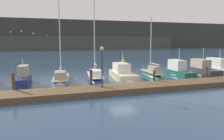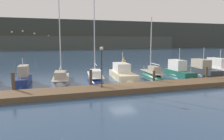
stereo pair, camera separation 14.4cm
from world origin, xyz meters
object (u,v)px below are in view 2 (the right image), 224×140
(sailboat_berth_5, at_px, (95,79))
(motorboat_berth_3, at_px, (24,81))
(motorboat_berth_8, at_px, (179,73))
(channel_buoy, at_px, (124,63))
(sailboat_berth_7, at_px, (152,76))
(dock_lamppost, at_px, (102,60))
(sailboat_berth_4, at_px, (61,80))
(motorboat_berth_6, at_px, (123,76))
(motorboat_berth_9, at_px, (203,72))
(motorboat_berth_10, at_px, (220,70))

(sailboat_berth_5, bearing_deg, motorboat_berth_3, -179.46)
(motorboat_berth_8, relative_size, channel_buoy, 3.34)
(sailboat_berth_7, distance_m, dock_lamppost, 10.44)
(motorboat_berth_3, bearing_deg, motorboat_berth_8, -1.38)
(sailboat_berth_4, distance_m, sailboat_berth_5, 3.89)
(sailboat_berth_5, distance_m, dock_lamppost, 6.67)
(sailboat_berth_4, height_order, sailboat_berth_5, sailboat_berth_5)
(motorboat_berth_6, distance_m, motorboat_berth_9, 11.37)
(motorboat_berth_8, height_order, dock_lamppost, dock_lamppost)
(sailboat_berth_5, height_order, motorboat_berth_6, sailboat_berth_5)
(sailboat_berth_4, relative_size, motorboat_berth_9, 1.49)
(motorboat_berth_9, xyz_separation_m, dock_lamppost, (-15.68, -5.45, 2.47))
(motorboat_berth_10, xyz_separation_m, dock_lamppost, (-19.42, -6.37, 2.52))
(sailboat_berth_7, height_order, dock_lamppost, sailboat_berth_7)
(motorboat_berth_6, height_order, channel_buoy, motorboat_berth_6)
(motorboat_berth_3, height_order, motorboat_berth_8, motorboat_berth_8)
(sailboat_berth_5, distance_m, motorboat_berth_8, 11.03)
(motorboat_berth_8, height_order, motorboat_berth_9, motorboat_berth_9)
(dock_lamppost, bearing_deg, motorboat_berth_6, 54.63)
(sailboat_berth_7, bearing_deg, motorboat_berth_3, 179.68)
(sailboat_berth_7, bearing_deg, channel_buoy, 86.94)
(sailboat_berth_5, xyz_separation_m, motorboat_berth_10, (18.52, 0.35, 0.23))
(motorboat_berth_10, distance_m, channel_buoy, 15.14)
(motorboat_berth_6, height_order, motorboat_berth_9, motorboat_berth_9)
(sailboat_berth_5, height_order, dock_lamppost, sailboat_berth_5)
(sailboat_berth_4, height_order, motorboat_berth_6, sailboat_berth_4)
(sailboat_berth_7, bearing_deg, motorboat_berth_10, 2.60)
(channel_buoy, bearing_deg, motorboat_berth_3, -144.34)
(motorboat_berth_10, relative_size, channel_buoy, 3.88)
(motorboat_berth_3, relative_size, channel_buoy, 2.87)
(motorboat_berth_3, relative_size, sailboat_berth_4, 0.49)
(sailboat_berth_4, xyz_separation_m, sailboat_berth_7, (11.17, -0.60, 0.05))
(motorboat_berth_3, xyz_separation_m, dock_lamppost, (6.84, -5.94, 2.53))
(motorboat_berth_10, height_order, channel_buoy, motorboat_berth_10)
(motorboat_berth_9, bearing_deg, motorboat_berth_6, 176.78)
(channel_buoy, bearing_deg, sailboat_berth_4, -137.69)
(motorboat_berth_8, relative_size, motorboat_berth_10, 0.86)
(sailboat_berth_5, height_order, sailboat_berth_7, sailboat_berth_5)
(sailboat_berth_4, relative_size, dock_lamppost, 2.82)
(sailboat_berth_4, xyz_separation_m, motorboat_berth_9, (18.64, -1.00, 0.30))
(motorboat_berth_8, bearing_deg, motorboat_berth_9, -0.58)
(motorboat_berth_10, bearing_deg, sailboat_berth_5, -178.92)
(motorboat_berth_8, distance_m, motorboat_berth_9, 3.76)
(motorboat_berth_6, height_order, motorboat_berth_8, motorboat_berth_8)
(sailboat_berth_4, xyz_separation_m, dock_lamppost, (2.96, -6.45, 2.76))
(sailboat_berth_4, distance_m, sailboat_berth_7, 11.19)
(motorboat_berth_3, distance_m, sailboat_berth_5, 7.75)
(motorboat_berth_3, distance_m, motorboat_berth_8, 18.76)
(sailboat_berth_4, height_order, dock_lamppost, sailboat_berth_4)
(sailboat_berth_4, distance_m, motorboat_berth_8, 14.91)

